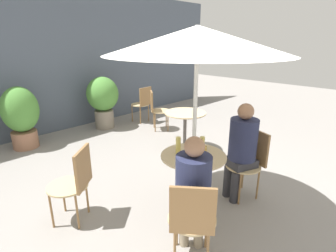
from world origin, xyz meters
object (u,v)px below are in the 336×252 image
object	(u,v)px
bistro_chair_1	(250,158)
bistro_chair_4	(75,179)
cafe_table_far	(185,121)
umbrella	(197,41)
seated_person_0	(193,188)
beer_glass_0	(202,144)
cafe_table_near	(193,168)
beer_glass_2	(204,154)
bistro_chair_0	(192,217)
bistro_chair_3	(143,101)
bistro_chair_2	(156,107)
beer_glass_1	(178,145)
potted_plant_1	(103,98)
potted_plant_0	(21,114)
seated_person_1	(242,145)

from	to	relation	value
bistro_chair_1	bistro_chair_4	distance (m)	2.10
cafe_table_far	umbrella	size ratio (longest dim) A/B	0.35
seated_person_0	beer_glass_0	xyz separation A→B (m)	(0.70, 0.44, 0.09)
cafe_table_near	beer_glass_2	size ratio (longest dim) A/B	4.31
bistro_chair_0	bistro_chair_1	bearing A→B (deg)	-120.00
cafe_table_far	bistro_chair_3	world-z (taller)	bistro_chair_3
bistro_chair_4	umbrella	xyz separation A→B (m)	(1.03, -0.78, 1.41)
bistro_chair_3	beer_glass_2	world-z (taller)	beer_glass_2
bistro_chair_0	bistro_chair_4	xyz separation A→B (m)	(-0.39, 1.30, 0.00)
umbrella	beer_glass_2	bearing A→B (deg)	-103.55
bistro_chair_0	seated_person_0	world-z (taller)	seated_person_0
bistro_chair_0	umbrella	bearing A→B (deg)	-90.00
bistro_chair_4	beer_glass_0	bearing A→B (deg)	107.49
cafe_table_far	bistro_chair_2	bearing A→B (deg)	70.67
seated_person_0	beer_glass_1	world-z (taller)	seated_person_0
cafe_table_near	potted_plant_1	world-z (taller)	potted_plant_1
bistro_chair_3	beer_glass_1	world-z (taller)	beer_glass_1
cafe_table_near	potted_plant_0	world-z (taller)	potted_plant_0
beer_glass_2	cafe_table_near	bearing A→B (deg)	76.45
bistro_chair_2	seated_person_1	world-z (taller)	seated_person_1
cafe_table_near	bistro_chair_3	bearing A→B (deg)	58.80
bistro_chair_2	bistro_chair_3	xyz separation A→B (m)	(0.15, 0.63, 0.00)
bistro_chair_1	beer_glass_1	bearing A→B (deg)	-96.71
cafe_table_far	bistro_chair_2	distance (m)	1.28
bistro_chair_0	bistro_chair_4	bearing A→B (deg)	-22.24
seated_person_1	beer_glass_2	xyz separation A→B (m)	(-0.67, 0.07, 0.07)
potted_plant_1	beer_glass_0	bearing A→B (deg)	-103.29
bistro_chair_0	seated_person_1	xyz separation A→B (m)	(1.27, 0.27, 0.21)
bistro_chair_0	potted_plant_1	world-z (taller)	potted_plant_1
potted_plant_0	seated_person_1	bearing A→B (deg)	-70.10
seated_person_1	potted_plant_1	xyz separation A→B (m)	(0.35, 3.64, -0.04)
beer_glass_2	bistro_chair_0	bearing A→B (deg)	-150.16
cafe_table_far	bistro_chair_3	distance (m)	1.92
beer_glass_2	potted_plant_1	distance (m)	3.71
bistro_chair_0	bistro_chair_4	distance (m)	1.36
beer_glass_1	bistro_chair_3	bearing A→B (deg)	56.30
beer_glass_2	potted_plant_1	world-z (taller)	potted_plant_1
cafe_table_near	umbrella	size ratio (longest dim) A/B	0.35
cafe_table_near	bistro_chair_1	xyz separation A→B (m)	(0.77, -0.30, -0.04)
seated_person_1	beer_glass_2	distance (m)	0.68
cafe_table_near	beer_glass_2	xyz separation A→B (m)	(-0.04, -0.17, 0.24)
cafe_table_near	bistro_chair_4	distance (m)	1.30
cafe_table_near	beer_glass_2	distance (m)	0.30
seated_person_0	beer_glass_1	xyz separation A→B (m)	(0.44, 0.58, 0.11)
bistro_chair_3	cafe_table_far	bearing A→B (deg)	68.56
bistro_chair_1	bistro_chair_2	size ratio (longest dim) A/B	1.00
seated_person_0	beer_glass_2	bearing A→B (deg)	-101.43
bistro_chair_1	potted_plant_0	bearing A→B (deg)	-137.28
bistro_chair_2	potted_plant_1	world-z (taller)	potted_plant_1
umbrella	bistro_chair_3	bearing A→B (deg)	58.80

